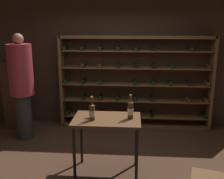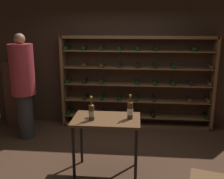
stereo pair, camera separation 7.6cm
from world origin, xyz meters
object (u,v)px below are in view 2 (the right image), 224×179
(wine_bottle_gold_foil, at_px, (92,112))
(wine_glass_stemmed_right, at_px, (90,110))
(display_cabinet, at_px, (18,94))
(wine_bottle_black_capsule, at_px, (130,110))
(person_guest_plum_blouse, at_px, (23,82))
(tasting_table, at_px, (106,125))
(wine_rack, at_px, (136,83))

(wine_bottle_gold_foil, height_order, wine_glass_stemmed_right, wine_bottle_gold_foil)
(display_cabinet, bearing_deg, wine_bottle_black_capsule, -34.68)
(person_guest_plum_blouse, height_order, wine_glass_stemmed_right, person_guest_plum_blouse)
(tasting_table, height_order, wine_bottle_black_capsule, wine_bottle_black_capsule)
(wine_glass_stemmed_right, bearing_deg, wine_bottle_black_capsule, 0.18)
(person_guest_plum_blouse, height_order, wine_bottle_black_capsule, person_guest_plum_blouse)
(tasting_table, bearing_deg, wine_glass_stemmed_right, 177.01)
(tasting_table, bearing_deg, wine_bottle_gold_foil, -156.56)
(wine_bottle_black_capsule, height_order, wine_bottle_gold_foil, wine_bottle_black_capsule)
(display_cabinet, bearing_deg, wine_glass_stemmed_right, -42.04)
(person_guest_plum_blouse, bearing_deg, wine_bottle_gold_foil, -143.11)
(tasting_table, height_order, wine_glass_stemmed_right, wine_glass_stemmed_right)
(wine_rack, height_order, wine_bottle_gold_foil, wine_rack)
(wine_glass_stemmed_right, bearing_deg, person_guest_plum_blouse, 143.03)
(display_cabinet, bearing_deg, person_guest_plum_blouse, -55.22)
(wine_bottle_black_capsule, bearing_deg, wine_rack, 87.79)
(person_guest_plum_blouse, xyz_separation_m, wine_glass_stemmed_right, (1.50, -1.13, -0.15))
(wine_bottle_gold_foil, bearing_deg, display_cabinet, 136.86)
(wine_rack, relative_size, wine_bottle_gold_foil, 9.22)
(wine_rack, bearing_deg, wine_bottle_gold_foil, -107.00)
(wine_glass_stemmed_right, bearing_deg, wine_rack, 71.26)
(display_cabinet, xyz_separation_m, wine_bottle_gold_foil, (1.96, -1.83, 0.28))
(wine_glass_stemmed_right, bearing_deg, wine_bottle_gold_foil, -71.17)
(wine_rack, height_order, wine_bottle_black_capsule, wine_rack)
(wine_bottle_black_capsule, bearing_deg, person_guest_plum_blouse, 151.52)
(wine_bottle_gold_foil, bearing_deg, person_guest_plum_blouse, 141.30)
(wine_rack, xyz_separation_m, person_guest_plum_blouse, (-2.16, -0.79, 0.16))
(tasting_table, height_order, wine_bottle_gold_foil, wine_bottle_gold_foil)
(person_guest_plum_blouse, xyz_separation_m, wine_bottle_black_capsule, (2.08, -1.13, -0.12))
(tasting_table, bearing_deg, wine_rack, 77.86)
(wine_bottle_gold_foil, xyz_separation_m, wine_glass_stemmed_right, (-0.03, 0.10, -0.01))
(person_guest_plum_blouse, height_order, display_cabinet, person_guest_plum_blouse)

